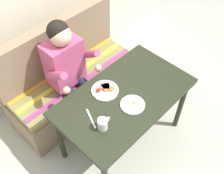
% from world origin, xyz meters
% --- Properties ---
extents(ground_plane, '(8.00, 8.00, 0.00)m').
position_xyz_m(ground_plane, '(0.00, 0.00, 0.00)').
color(ground_plane, '#A5A795').
extents(table, '(1.20, 0.70, 0.73)m').
position_xyz_m(table, '(0.00, 0.00, 0.65)').
color(table, black).
rests_on(table, ground).
extents(couch, '(1.44, 0.56, 1.00)m').
position_xyz_m(couch, '(0.00, 0.76, 0.33)').
color(couch, '#816A52').
rests_on(couch, ground).
extents(person, '(0.45, 0.61, 1.21)m').
position_xyz_m(person, '(-0.12, 0.59, 0.74)').
color(person, '#B6466F').
rests_on(person, ground).
extents(plate_breakfast, '(0.24, 0.24, 0.05)m').
position_xyz_m(plate_breakfast, '(-0.08, 0.16, 0.74)').
color(plate_breakfast, white).
rests_on(plate_breakfast, table).
extents(plate_eggs, '(0.20, 0.20, 0.04)m').
position_xyz_m(plate_eggs, '(-0.03, -0.12, 0.74)').
color(plate_eggs, white).
rests_on(plate_eggs, table).
extents(coffee_mug, '(0.12, 0.08, 0.10)m').
position_xyz_m(coffee_mug, '(-0.35, -0.10, 0.78)').
color(coffee_mug, white).
rests_on(coffee_mug, table).
extents(knife, '(0.09, 0.19, 0.00)m').
position_xyz_m(knife, '(-0.36, 0.03, 0.73)').
color(knife, silver).
rests_on(knife, table).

